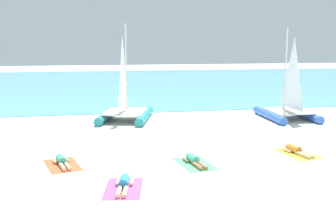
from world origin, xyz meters
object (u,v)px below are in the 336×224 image
Objects in this scene: sunbather_rightmost at (296,150)px; sailboat_blue at (288,106)px; sunbather_leftmost at (62,161)px; towel_center_right at (195,164)px; towel_center_left at (124,188)px; towel_leftmost at (63,165)px; towel_rightmost at (297,154)px; sunbather_center_left at (124,184)px; sunbather_center_right at (194,160)px; sailboat_teal at (125,106)px.

sailboat_blue is at bearing 54.09° from sunbather_rightmost.
sunbather_leftmost is 0.82× the size of towel_center_right.
towel_center_left is at bearing -170.64° from sunbather_rightmost.
towel_leftmost and towel_rightmost have the same top height.
sailboat_blue is 14.12m from towel_leftmost.
towel_center_left is 3.44m from towel_center_right.
towel_center_left is at bearing -55.09° from towel_leftmost.
sunbather_center_left is at bearing -69.27° from sunbather_leftmost.
towel_leftmost is 1.21× the size of sunbather_center_right.
towel_center_right is at bearing -90.00° from sunbather_center_right.
sunbather_center_right reaches higher than towel_rightmost.
towel_center_right is (4.75, -0.83, -0.13)m from sunbather_leftmost.
towel_center_left is (1.99, -2.89, -0.13)m from sunbather_leftmost.
sailboat_teal is 3.49× the size of sunbather_rightmost.
sailboat_blue is 3.36× the size of sunbather_center_right.
towel_leftmost is at bearing 170.79° from towel_center_right.
sailboat_blue is 3.37× the size of sunbather_rightmost.
sailboat_blue is at bearing 14.65° from sunbather_leftmost.
sailboat_teal is at bearing 173.87° from sailboat_blue.
sunbather_center_left is (1.98, -2.76, 0.13)m from towel_leftmost.
sunbather_center_left is 1.00× the size of sunbather_rightmost.
sunbather_rightmost is at bearing -0.73° from towel_leftmost.
sailboat_blue is 14.10m from sunbather_leftmost.
sunbather_center_left is (0.01, 0.07, 0.13)m from towel_center_left.
sailboat_teal is 3.51× the size of sunbather_leftmost.
towel_center_left is 7.60m from sunbather_rightmost.
sunbather_center_right is at bearing -132.58° from sailboat_blue.
towel_center_left is at bearing -90.00° from sunbather_center_left.
sunbather_leftmost is at bearing 104.57° from towel_leftmost.
towel_leftmost is 1.00× the size of towel_center_right.
towel_rightmost is (7.12, 2.64, 0.00)m from towel_center_left.
sunbather_leftmost is 4.82m from towel_center_right.
sunbather_leftmost is 4.80m from sunbather_center_right.
sunbather_rightmost is (7.09, 2.64, 0.00)m from sunbather_center_left.
towel_leftmost is 4.77m from sunbather_center_right.
sunbather_rightmost is (6.10, -8.40, -0.68)m from sailboat_teal.
towel_center_left is 1.21× the size of sunbather_center_right.
towel_center_left and towel_center_right have the same top height.
sunbather_rightmost reaches higher than towel_center_right.
sunbather_rightmost reaches higher than towel_leftmost.
towel_leftmost is (-12.27, -6.94, -0.78)m from sailboat_blue.
sailboat_teal is at bearing 125.83° from towel_rightmost.
sailboat_blue is 14.21m from towel_center_left.
sailboat_teal reaches higher than sailboat_blue.
towel_center_right is at bearing -24.50° from sunbather_leftmost.
sailboat_teal is 3.48× the size of sunbather_center_right.
towel_leftmost is at bearing 135.86° from sunbather_center_left.
sunbather_rightmost reaches higher than towel_rightmost.
sunbather_center_left reaches higher than towel_rightmost.
sailboat_teal is at bearing 114.47° from sunbather_rightmost.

